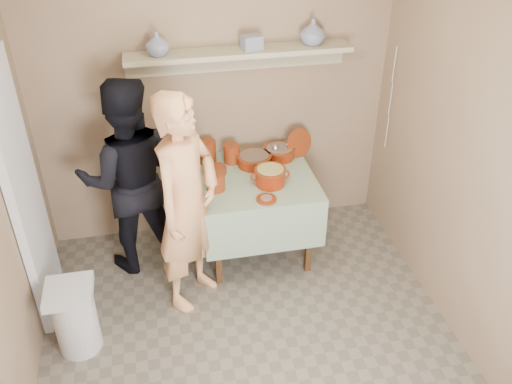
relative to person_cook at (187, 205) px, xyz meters
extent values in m
plane|color=#6C6355|center=(0.35, -0.80, -0.87)|extent=(3.50, 3.50, 0.00)
cube|color=silver|center=(-1.11, 0.15, 0.13)|extent=(0.06, 0.70, 2.00)
cylinder|color=maroon|center=(0.25, 0.79, -0.01)|extent=(0.15, 0.15, 0.20)
cylinder|color=maroon|center=(0.45, 0.74, -0.03)|extent=(0.14, 0.14, 0.17)
cylinder|color=maroon|center=(0.26, 0.33, -0.04)|extent=(0.15, 0.15, 0.15)
cylinder|color=maroon|center=(0.29, 0.58, -0.08)|extent=(0.19, 0.19, 0.06)
cylinder|color=maroon|center=(1.05, 0.75, 0.01)|extent=(0.27, 0.18, 0.25)
imported|color=navy|center=(1.14, 0.82, 0.95)|extent=(0.24, 0.24, 0.21)
imported|color=navy|center=(-0.08, 0.80, 0.94)|extent=(0.24, 0.24, 0.19)
cube|color=navy|center=(0.64, 0.80, 0.90)|extent=(0.17, 0.14, 0.11)
imported|color=#EB9F65|center=(0.00, 0.00, 0.00)|extent=(0.73, 0.76, 1.74)
imported|color=black|center=(-0.41, 0.52, -0.03)|extent=(0.83, 0.66, 1.68)
cube|color=#93765A|center=(0.35, 0.96, 0.43)|extent=(3.00, 0.02, 2.60)
cube|color=#93765A|center=(1.86, -0.80, 0.43)|extent=(0.02, 3.50, 2.60)
cube|color=#4C2D16|center=(0.22, 0.10, -0.52)|extent=(0.05, 0.05, 0.71)
cube|color=#4C2D16|center=(0.98, 0.10, -0.52)|extent=(0.05, 0.05, 0.71)
cube|color=#4C2D16|center=(0.22, 0.86, -0.52)|extent=(0.05, 0.05, 0.71)
cube|color=#4C2D16|center=(0.98, 0.86, -0.52)|extent=(0.05, 0.05, 0.71)
cube|color=#4C2D16|center=(0.60, 0.48, -0.14)|extent=(0.90, 0.90, 0.04)
cube|color=#1E5924|center=(0.60, 0.48, -0.12)|extent=(0.96, 0.96, 0.01)
cube|color=#1E5924|center=(0.60, 0.00, -0.33)|extent=(0.96, 0.01, 0.44)
cube|color=#1E5924|center=(0.60, 0.96, -0.33)|extent=(0.96, 0.01, 0.44)
cube|color=#1E5924|center=(0.12, 0.48, -0.33)|extent=(0.01, 0.96, 0.44)
cube|color=#1E5924|center=(1.08, 0.48, -0.33)|extent=(0.01, 0.96, 0.44)
cylinder|color=#691506|center=(0.63, 0.65, -0.06)|extent=(0.28, 0.28, 0.09)
cylinder|color=maroon|center=(0.63, 0.65, -0.02)|extent=(0.30, 0.30, 0.01)
cylinder|color=brown|center=(0.63, 0.65, -0.04)|extent=(0.25, 0.25, 0.05)
cylinder|color=#691506|center=(0.87, 0.73, -0.06)|extent=(0.26, 0.26, 0.09)
cylinder|color=maroon|center=(0.87, 0.73, -0.02)|extent=(0.28, 0.28, 0.01)
cylinder|color=#8C6B54|center=(0.87, 0.73, -0.04)|extent=(0.23, 0.23, 0.05)
cylinder|color=silver|center=(0.87, 0.60, 0.07)|extent=(0.01, 0.22, 0.16)
sphere|color=silver|center=(0.83, 0.72, -0.01)|extent=(0.07, 0.07, 0.07)
cylinder|color=#691506|center=(0.69, 0.32, -0.04)|extent=(0.24, 0.24, 0.14)
cylinder|color=maroon|center=(0.69, 0.32, 0.02)|extent=(0.25, 0.25, 0.01)
cylinder|color=tan|center=(0.69, 0.32, 0.01)|extent=(0.21, 0.21, 0.05)
torus|color=maroon|center=(0.57, 0.32, -0.03)|extent=(0.09, 0.02, 0.09)
torus|color=maroon|center=(0.81, 0.32, -0.03)|extent=(0.09, 0.02, 0.09)
cylinder|color=maroon|center=(0.61, 0.10, -0.10)|extent=(0.16, 0.16, 0.02)
cylinder|color=#8C6B54|center=(0.61, 0.10, -0.09)|extent=(0.09, 0.09, 0.01)
cube|color=tan|center=(0.55, 0.82, 0.83)|extent=(1.80, 0.25, 0.04)
cube|color=tan|center=(0.55, 0.94, 0.73)|extent=(1.80, 0.02, 0.18)
cylinder|color=silver|center=(-0.87, -0.37, -0.62)|extent=(0.30, 0.30, 0.50)
cube|color=silver|center=(-0.87, -0.37, -0.34)|extent=(0.32, 0.32, 0.06)
cylinder|color=silver|center=(1.82, 0.70, 0.68)|extent=(0.01, 0.01, 0.30)
cylinder|color=silver|center=(1.82, 0.68, 0.38)|extent=(0.01, 0.01, 0.30)
cylinder|color=silver|center=(1.82, 0.66, 0.08)|extent=(0.01, 0.01, 0.30)
camera|label=1|loc=(-0.18, -3.28, 2.21)|focal=38.00mm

